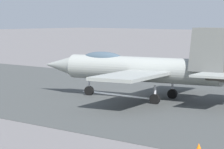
# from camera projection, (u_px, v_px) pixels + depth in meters

# --- Properties ---
(ground_plane) EXTENTS (400.00, 400.00, 0.00)m
(ground_plane) POSITION_uv_depth(u_px,v_px,m) (117.00, 95.00, 46.59)
(ground_plane) COLOR slate
(runway_strip) EXTENTS (240.00, 26.00, 0.02)m
(runway_strip) POSITION_uv_depth(u_px,v_px,m) (117.00, 95.00, 46.57)
(runway_strip) COLOR #3E4141
(runway_strip) RESTS_ON ground
(fighter_jet) EXTENTS (17.60, 14.63, 5.63)m
(fighter_jet) POSITION_uv_depth(u_px,v_px,m) (142.00, 68.00, 43.79)
(fighter_jet) COLOR gray
(fighter_jet) RESTS_ON ground
(crew_person) EXTENTS (0.62, 0.46, 1.58)m
(crew_person) POSITION_uv_depth(u_px,v_px,m) (98.00, 70.00, 60.24)
(crew_person) COLOR #1E2338
(crew_person) RESTS_ON ground
(marker_cone_near) EXTENTS (0.44, 0.44, 0.55)m
(marker_cone_near) POSITION_uv_depth(u_px,v_px,m) (199.00, 149.00, 26.49)
(marker_cone_near) COLOR orange
(marker_cone_near) RESTS_ON ground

